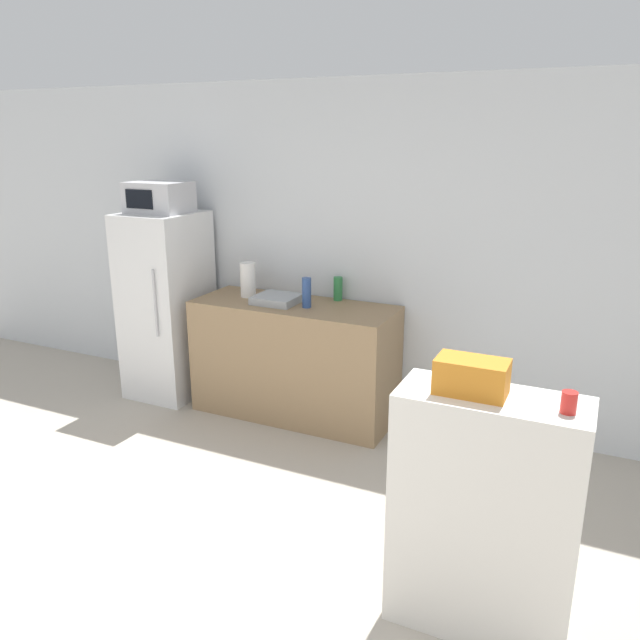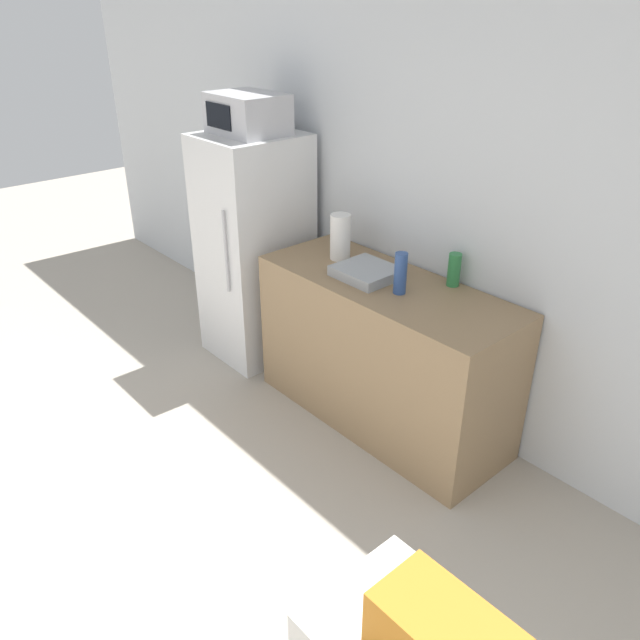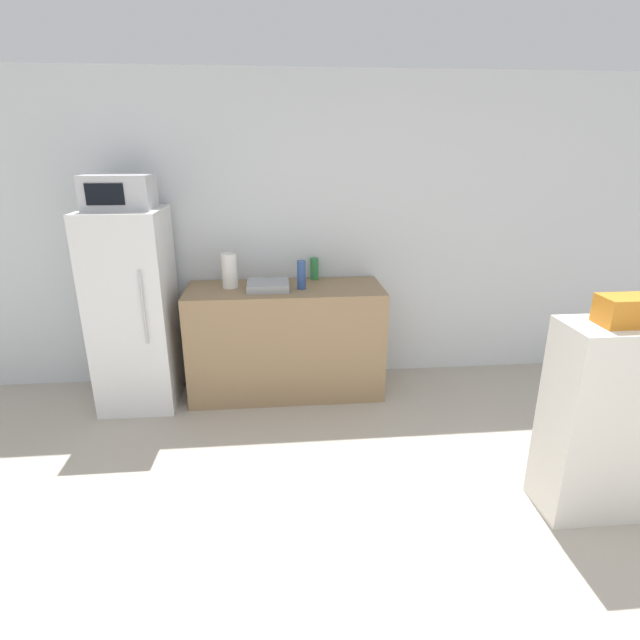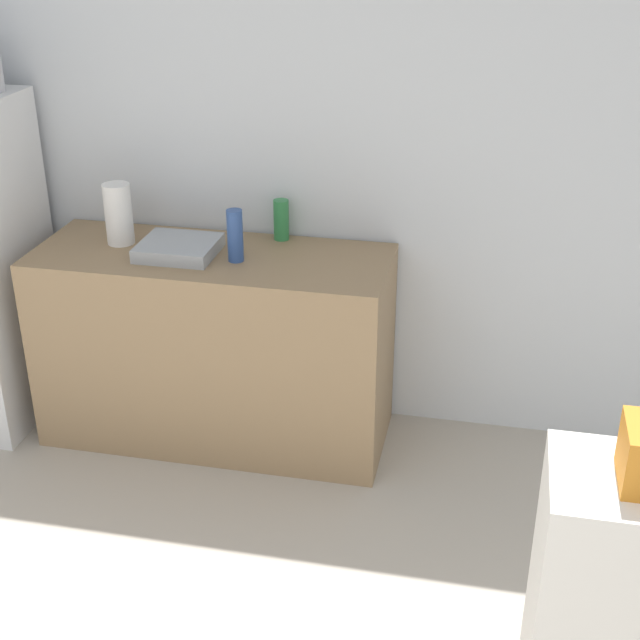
% 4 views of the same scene
% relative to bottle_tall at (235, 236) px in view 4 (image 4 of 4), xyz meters
% --- Properties ---
extents(wall_back, '(8.00, 0.06, 2.60)m').
position_rel_bottle_tall_xyz_m(wall_back, '(-0.13, 0.40, 0.26)').
color(wall_back, silver).
rests_on(wall_back, ground_plane).
extents(counter, '(1.60, 0.62, 0.92)m').
position_rel_bottle_tall_xyz_m(counter, '(-0.14, 0.05, -0.58)').
color(counter, '#937551').
rests_on(counter, ground_plane).
extents(sink_basin, '(0.33, 0.31, 0.06)m').
position_rel_bottle_tall_xyz_m(sink_basin, '(-0.27, 0.02, -0.09)').
color(sink_basin, '#9EA3A8').
rests_on(sink_basin, counter).
extents(bottle_tall, '(0.07, 0.07, 0.23)m').
position_rel_bottle_tall_xyz_m(bottle_tall, '(0.00, 0.00, 0.00)').
color(bottle_tall, '#2D4C8C').
rests_on(bottle_tall, counter).
extents(bottle_short, '(0.07, 0.07, 0.19)m').
position_rel_bottle_tall_xyz_m(bottle_short, '(0.13, 0.30, -0.02)').
color(bottle_short, '#2D7F42').
rests_on(bottle_short, counter).
extents(paper_towel_roll, '(0.12, 0.12, 0.28)m').
position_rel_bottle_tall_xyz_m(paper_towel_roll, '(-0.58, 0.10, 0.02)').
color(paper_towel_roll, white).
rests_on(paper_towel_roll, counter).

